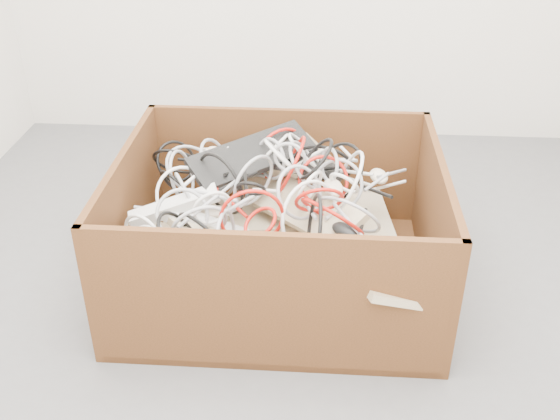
# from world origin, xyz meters

# --- Properties ---
(ground) EXTENTS (3.00, 3.00, 0.00)m
(ground) POSITION_xyz_m (0.00, 0.00, 0.00)
(ground) COLOR #545456
(ground) RESTS_ON ground
(cardboard_box) EXTENTS (1.11, 0.92, 0.51)m
(cardboard_box) POSITION_xyz_m (-0.03, 0.12, 0.14)
(cardboard_box) COLOR #3B240E
(cardboard_box) RESTS_ON ground
(keyboard_pile) EXTENTS (1.05, 1.03, 0.41)m
(keyboard_pile) POSITION_xyz_m (-0.01, 0.14, 0.29)
(keyboard_pile) COLOR tan
(keyboard_pile) RESTS_ON cardboard_box
(mice_scatter) EXTENTS (0.71, 0.59, 0.20)m
(mice_scatter) POSITION_xyz_m (0.01, 0.07, 0.34)
(mice_scatter) COLOR beige
(mice_scatter) RESTS_ON keyboard_pile
(power_strip_left) EXTENTS (0.31, 0.14, 0.13)m
(power_strip_left) POSITION_xyz_m (-0.37, 0.04, 0.36)
(power_strip_left) COLOR silver
(power_strip_left) RESTS_ON keyboard_pile
(power_strip_right) EXTENTS (0.31, 0.14, 0.10)m
(power_strip_right) POSITION_xyz_m (-0.27, 0.01, 0.32)
(power_strip_right) COLOR silver
(power_strip_right) RESTS_ON keyboard_pile
(vga_plug) EXTENTS (0.06, 0.06, 0.03)m
(vga_plug) POSITION_xyz_m (0.23, 0.00, 0.37)
(vga_plug) COLOR #0B3DAC
(vga_plug) RESTS_ON keyboard_pile
(cable_tangle) EXTENTS (1.01, 0.81, 0.40)m
(cable_tangle) POSITION_xyz_m (-0.09, 0.09, 0.40)
(cable_tangle) COLOR #9B9CA1
(cable_tangle) RESTS_ON keyboard_pile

